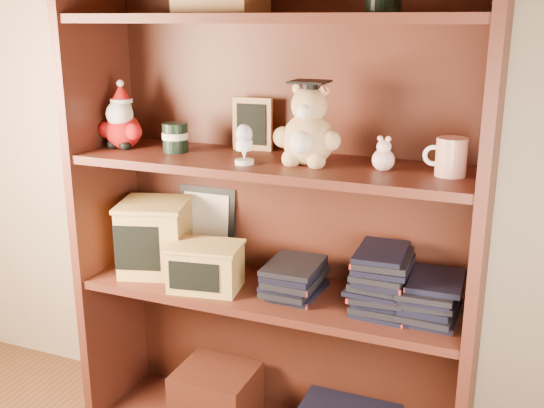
{
  "coord_description": "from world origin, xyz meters",
  "views": [
    {
      "loc": [
        0.69,
        -0.33,
        1.34
      ],
      "look_at": [
        0.01,
        1.3,
        0.82
      ],
      "focal_mm": 42.0,
      "sensor_mm": 36.0,
      "label": 1
    }
  ],
  "objects_px": {
    "teacher_mug": "(450,157)",
    "bookcase": "(278,213)",
    "treats_box": "(155,236)",
    "grad_teddy_bear": "(308,132)"
  },
  "relations": [
    {
      "from": "bookcase",
      "to": "teacher_mug",
      "type": "bearing_deg",
      "value": -5.86
    },
    {
      "from": "bookcase",
      "to": "grad_teddy_bear",
      "type": "bearing_deg",
      "value": -27.23
    },
    {
      "from": "teacher_mug",
      "to": "bookcase",
      "type": "bearing_deg",
      "value": 174.14
    },
    {
      "from": "grad_teddy_bear",
      "to": "treats_box",
      "type": "height_order",
      "value": "grad_teddy_bear"
    },
    {
      "from": "bookcase",
      "to": "treats_box",
      "type": "bearing_deg",
      "value": -172.7
    },
    {
      "from": "bookcase",
      "to": "grad_teddy_bear",
      "type": "xyz_separation_m",
      "value": [
        0.11,
        -0.06,
        0.26
      ]
    },
    {
      "from": "bookcase",
      "to": "treats_box",
      "type": "distance_m",
      "value": 0.42
    },
    {
      "from": "bookcase",
      "to": "grad_teddy_bear",
      "type": "relative_size",
      "value": 6.81
    },
    {
      "from": "grad_teddy_bear",
      "to": "bookcase",
      "type": "bearing_deg",
      "value": 152.77
    },
    {
      "from": "treats_box",
      "to": "grad_teddy_bear",
      "type": "bearing_deg",
      "value": -0.68
    }
  ]
}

